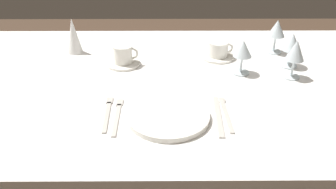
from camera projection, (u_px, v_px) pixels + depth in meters
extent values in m
cube|color=white|center=(172.00, 84.00, 1.40)|extent=(1.80, 1.10, 0.04)
cube|color=white|center=(170.00, 53.00, 1.93)|extent=(1.80, 0.01, 0.18)
cylinder|color=brown|center=(25.00, 105.00, 1.97)|extent=(0.07, 0.07, 0.70)
cylinder|color=brown|center=(316.00, 104.00, 1.98)|extent=(0.07, 0.07, 0.70)
cylinder|color=white|center=(168.00, 116.00, 1.15)|extent=(0.27, 0.27, 0.02)
cube|color=beige|center=(116.00, 120.00, 1.15)|extent=(0.02, 0.18, 0.00)
cube|color=beige|center=(120.00, 103.00, 1.24)|extent=(0.02, 0.04, 0.00)
cube|color=beige|center=(107.00, 117.00, 1.16)|extent=(0.02, 0.18, 0.00)
cube|color=beige|center=(110.00, 101.00, 1.25)|extent=(0.02, 0.04, 0.00)
cube|color=beige|center=(219.00, 119.00, 1.15)|extent=(0.03, 0.20, 0.00)
cube|color=beige|center=(216.00, 101.00, 1.25)|extent=(0.02, 0.06, 0.00)
cube|color=beige|center=(227.00, 117.00, 1.16)|extent=(0.02, 0.18, 0.00)
ellipsoid|color=beige|center=(222.00, 100.00, 1.25)|extent=(0.03, 0.04, 0.01)
cylinder|color=white|center=(217.00, 57.00, 1.57)|extent=(0.14, 0.14, 0.01)
cylinder|color=white|center=(218.00, 49.00, 1.55)|extent=(0.09, 0.09, 0.06)
torus|color=white|center=(228.00, 48.00, 1.55)|extent=(0.04, 0.01, 0.04)
cylinder|color=white|center=(124.00, 64.00, 1.51)|extent=(0.14, 0.14, 0.01)
cylinder|color=white|center=(123.00, 54.00, 1.49)|extent=(0.08, 0.08, 0.07)
torus|color=white|center=(132.00, 53.00, 1.48)|extent=(0.05, 0.01, 0.05)
cylinder|color=silver|center=(240.00, 72.00, 1.44)|extent=(0.07, 0.07, 0.01)
cylinder|color=silver|center=(241.00, 64.00, 1.42)|extent=(0.01, 0.01, 0.07)
cone|color=silver|center=(243.00, 48.00, 1.39)|extent=(0.07, 0.07, 0.07)
cylinder|color=silver|center=(273.00, 52.00, 1.62)|extent=(0.07, 0.07, 0.01)
cylinder|color=silver|center=(275.00, 44.00, 1.60)|extent=(0.01, 0.01, 0.07)
cone|color=silver|center=(277.00, 28.00, 1.57)|extent=(0.07, 0.07, 0.07)
cylinder|color=silver|center=(288.00, 65.00, 1.50)|extent=(0.07, 0.07, 0.01)
cylinder|color=silver|center=(289.00, 57.00, 1.48)|extent=(0.01, 0.01, 0.07)
cone|color=silver|center=(292.00, 42.00, 1.44)|extent=(0.08, 0.08, 0.07)
cylinder|color=silver|center=(291.00, 77.00, 1.41)|extent=(0.06, 0.06, 0.01)
cylinder|color=silver|center=(293.00, 68.00, 1.39)|extent=(0.01, 0.01, 0.07)
cone|color=silver|center=(296.00, 50.00, 1.35)|extent=(0.07, 0.07, 0.08)
cone|color=white|center=(73.00, 36.00, 1.58)|extent=(0.07, 0.07, 0.16)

